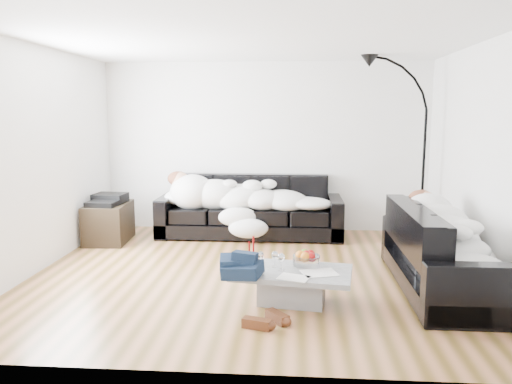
# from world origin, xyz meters

# --- Properties ---
(ground) EXTENTS (5.00, 5.00, 0.00)m
(ground) POSITION_xyz_m (0.00, 0.00, 0.00)
(ground) COLOR brown
(ground) RESTS_ON ground
(wall_back) EXTENTS (5.00, 0.02, 2.60)m
(wall_back) POSITION_xyz_m (0.00, 2.25, 1.30)
(wall_back) COLOR silver
(wall_back) RESTS_ON ground
(wall_left) EXTENTS (0.02, 4.50, 2.60)m
(wall_left) POSITION_xyz_m (-2.50, 0.00, 1.30)
(wall_left) COLOR silver
(wall_left) RESTS_ON ground
(wall_right) EXTENTS (0.02, 4.50, 2.60)m
(wall_right) POSITION_xyz_m (2.50, 0.00, 1.30)
(wall_right) COLOR silver
(wall_right) RESTS_ON ground
(ceiling) EXTENTS (5.00, 5.00, 0.00)m
(ceiling) POSITION_xyz_m (0.00, 0.00, 2.60)
(ceiling) COLOR white
(ceiling) RESTS_ON ground
(sofa_back) EXTENTS (2.72, 0.94, 0.89)m
(sofa_back) POSITION_xyz_m (-0.20, 1.80, 0.44)
(sofa_back) COLOR black
(sofa_back) RESTS_ON ground
(sofa_right) EXTENTS (0.91, 2.12, 0.86)m
(sofa_right) POSITION_xyz_m (2.01, -0.36, 0.43)
(sofa_right) COLOR black
(sofa_right) RESTS_ON ground
(sleeper_back) EXTENTS (2.30, 0.79, 0.46)m
(sleeper_back) POSITION_xyz_m (-0.20, 1.75, 0.65)
(sleeper_back) COLOR white
(sleeper_back) RESTS_ON sofa_back
(sleeper_right) EXTENTS (0.77, 1.81, 0.44)m
(sleeper_right) POSITION_xyz_m (2.01, -0.36, 0.64)
(sleeper_right) COLOR white
(sleeper_right) RESTS_ON sofa_right
(teal_cushion) EXTENTS (0.42, 0.38, 0.20)m
(teal_cushion) POSITION_xyz_m (1.95, 0.29, 0.72)
(teal_cushion) COLOR #0F5F6E
(teal_cushion) RESTS_ON sofa_right
(coffee_table) EXTENTS (1.21, 0.81, 0.33)m
(coffee_table) POSITION_xyz_m (0.44, -0.88, 0.16)
(coffee_table) COLOR #939699
(coffee_table) RESTS_ON ground
(fruit_bowl) EXTENTS (0.29, 0.29, 0.17)m
(fruit_bowl) POSITION_xyz_m (0.58, -0.72, 0.41)
(fruit_bowl) COLOR white
(fruit_bowl) RESTS_ON coffee_table
(wine_glass_a) EXTENTS (0.08, 0.08, 0.16)m
(wine_glass_a) POSITION_xyz_m (0.27, -0.80, 0.41)
(wine_glass_a) COLOR white
(wine_glass_a) RESTS_ON coffee_table
(wine_glass_b) EXTENTS (0.09, 0.09, 0.16)m
(wine_glass_b) POSITION_xyz_m (0.13, -0.83, 0.41)
(wine_glass_b) COLOR white
(wine_glass_b) RESTS_ON coffee_table
(wine_glass_c) EXTENTS (0.07, 0.07, 0.17)m
(wine_glass_c) POSITION_xyz_m (0.33, -0.89, 0.41)
(wine_glass_c) COLOR white
(wine_glass_c) RESTS_ON coffee_table
(candle_left) EXTENTS (0.05, 0.05, 0.22)m
(candle_left) POSITION_xyz_m (0.01, -0.69, 0.44)
(candle_left) COLOR maroon
(candle_left) RESTS_ON coffee_table
(candle_right) EXTENTS (0.05, 0.05, 0.26)m
(candle_right) POSITION_xyz_m (0.04, -0.64, 0.46)
(candle_right) COLOR maroon
(candle_right) RESTS_ON coffee_table
(newspaper_a) EXTENTS (0.38, 0.33, 0.01)m
(newspaper_a) POSITION_xyz_m (0.70, -0.95, 0.34)
(newspaper_a) COLOR silver
(newspaper_a) RESTS_ON coffee_table
(newspaper_b) EXTENTS (0.33, 0.28, 0.01)m
(newspaper_b) POSITION_xyz_m (0.45, -1.11, 0.34)
(newspaper_b) COLOR silver
(newspaper_b) RESTS_ON coffee_table
(navy_jacket) EXTENTS (0.37, 0.31, 0.18)m
(navy_jacket) POSITION_xyz_m (-0.04, -1.09, 0.50)
(navy_jacket) COLOR black
(navy_jacket) RESTS_ON coffee_table
(shoes) EXTENTS (0.52, 0.47, 0.10)m
(shoes) POSITION_xyz_m (0.22, -1.42, 0.05)
(shoes) COLOR #472311
(shoes) RESTS_ON ground
(av_cabinet) EXTENTS (0.60, 0.83, 0.55)m
(av_cabinet) POSITION_xyz_m (-2.19, 1.29, 0.27)
(av_cabinet) COLOR black
(av_cabinet) RESTS_ON ground
(stereo) EXTENTS (0.47, 0.38, 0.13)m
(stereo) POSITION_xyz_m (-2.19, 1.29, 0.61)
(stereo) COLOR black
(stereo) RESTS_ON av_cabinet
(floor_lamp) EXTENTS (0.89, 0.54, 2.29)m
(floor_lamp) POSITION_xyz_m (2.23, 1.49, 1.15)
(floor_lamp) COLOR black
(floor_lamp) RESTS_ON ground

